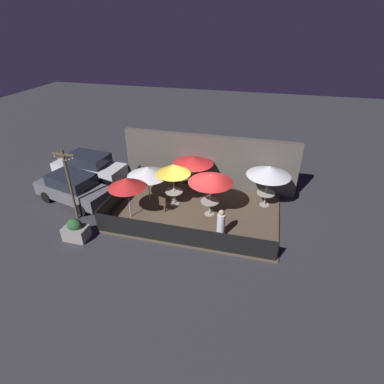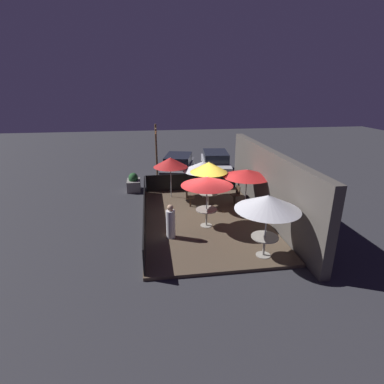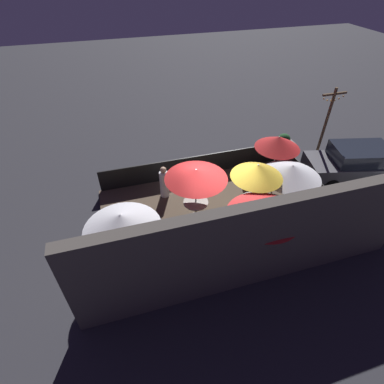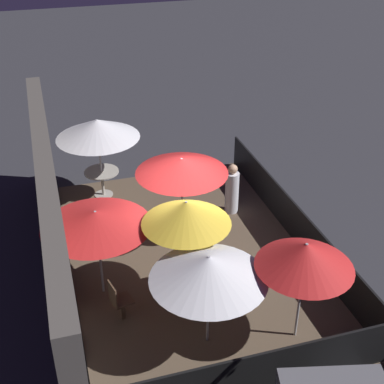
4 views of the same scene
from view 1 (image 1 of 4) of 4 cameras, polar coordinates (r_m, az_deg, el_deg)
The scene contains 21 objects.
ground_plane at distance 15.46m, azimuth 0.74°, elevation -4.06°, with size 60.00×60.00×0.00m, color #2D2D33.
patio_deck at distance 15.43m, azimuth 0.74°, elevation -3.87°, with size 8.29×5.43×0.12m.
building_wall at distance 17.20m, azimuth 3.14°, elevation 5.71°, with size 9.89×0.36×3.16m.
fence_front at distance 13.03m, azimuth -2.09°, elevation -8.32°, with size 8.09×0.05×0.95m.
fence_side_left at distance 16.44m, azimuth -13.25°, elevation -0.22°, with size 0.05×5.23×0.95m.
patio_umbrella_0 at distance 15.40m, azimuth 14.48°, elevation 3.95°, with size 2.22×2.22×2.27m.
patio_umbrella_1 at distance 14.19m, azimuth 3.59°, elevation 2.55°, with size 2.16×2.16×2.20m.
patio_umbrella_2 at distance 15.02m, azimuth -3.61°, elevation 4.42°, with size 1.79×1.79×2.31m.
patio_umbrella_3 at distance 16.43m, azimuth 0.20°, elevation 6.07°, with size 2.24×2.24×2.04m.
patio_umbrella_4 at distance 14.32m, azimuth -12.35°, elevation 1.76°, with size 1.79×1.79×2.18m.
patio_umbrella_5 at distance 15.60m, azimuth -8.45°, elevation 3.91°, with size 2.16×2.16×2.00m.
dining_table_0 at distance 16.05m, azimuth 13.85°, elevation -0.59°, with size 0.94×0.94×0.75m.
dining_table_1 at distance 14.89m, azimuth 3.42°, elevation -2.23°, with size 0.91×0.91×0.77m.
dining_table_2 at distance 15.71m, azimuth -3.44°, elevation -0.35°, with size 0.91×0.91×0.77m.
patio_chair_0 at distance 15.09m, azimuth -5.39°, elevation -2.21°, with size 0.49×0.49×0.95m.
patio_chair_1 at distance 17.10m, azimuth -3.04°, elevation 1.99°, with size 0.48×0.48×0.93m.
patron_0 at distance 13.47m, azimuth 5.52°, elevation -6.12°, with size 0.50×0.50×1.39m.
planter_box at distance 14.51m, azimuth -21.27°, elevation -6.82°, with size 1.06×0.74×1.07m.
light_post at distance 15.13m, azimuth -22.33°, elevation 1.83°, with size 1.10×0.12×3.72m.
parked_car_0 at distance 17.23m, azimuth -21.69°, elevation 0.76°, with size 4.49×2.65×1.62m.
parked_car_1 at distance 19.44m, azimuth -19.02°, elevation 4.65°, with size 4.59×2.19×1.62m.
Camera 1 is at (3.01, -12.40, 8.72)m, focal length 28.00 mm.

